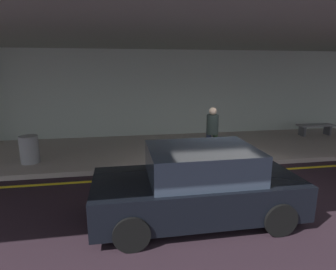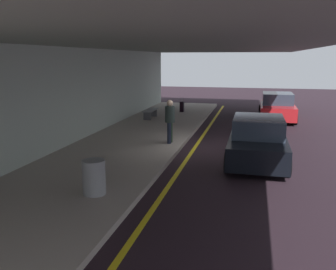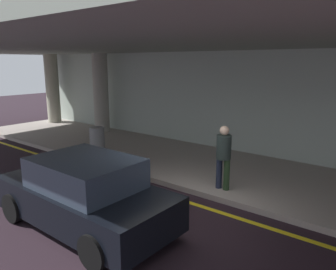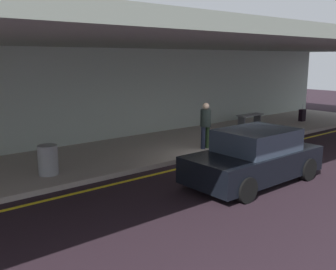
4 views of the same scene
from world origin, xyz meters
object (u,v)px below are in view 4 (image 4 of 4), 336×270
(suitcase_upright_primary, at_px, (302,115))
(trash_bin_steel, at_px, (48,160))
(bench_metal, at_px, (250,117))
(car_black, at_px, (254,157))
(traveler_with_luggage, at_px, (206,123))

(suitcase_upright_primary, distance_m, trash_bin_steel, 14.07)
(suitcase_upright_primary, height_order, bench_metal, suitcase_upright_primary)
(bench_metal, bearing_deg, trash_bin_steel, -170.75)
(car_black, xyz_separation_m, traveler_with_luggage, (1.40, 3.30, 0.40))
(suitcase_upright_primary, xyz_separation_m, bench_metal, (-2.80, 1.21, 0.04))
(car_black, xyz_separation_m, trash_bin_steel, (-4.30, 3.86, -0.14))
(car_black, bearing_deg, suitcase_upright_primary, -158.36)
(trash_bin_steel, bearing_deg, car_black, -41.92)
(bench_metal, bearing_deg, suitcase_upright_primary, -23.43)
(car_black, height_order, bench_metal, car_black)
(traveler_with_luggage, bearing_deg, car_black, 125.07)
(car_black, height_order, trash_bin_steel, car_black)
(traveler_with_luggage, xyz_separation_m, suitcase_upright_primary, (8.35, 1.18, -0.65))
(traveler_with_luggage, bearing_deg, bench_metal, -98.61)
(traveler_with_luggage, bearing_deg, trash_bin_steel, 52.45)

